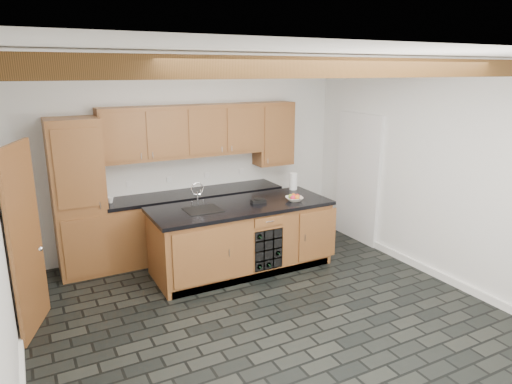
% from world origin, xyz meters
% --- Properties ---
extents(ground, '(5.00, 5.00, 0.00)m').
position_xyz_m(ground, '(0.00, 0.00, 0.00)').
color(ground, black).
rests_on(ground, ground).
extents(room_shell, '(5.01, 5.00, 5.00)m').
position_xyz_m(room_shell, '(-0.09, 0.53, 1.53)').
color(room_shell, white).
rests_on(room_shell, ground).
extents(back_cabinetry, '(3.65, 0.62, 2.20)m').
position_xyz_m(back_cabinetry, '(-0.38, 2.24, 0.98)').
color(back_cabinetry, '#9F6433').
rests_on(back_cabinetry, ground).
extents(island, '(2.48, 0.96, 0.93)m').
position_xyz_m(island, '(0.31, 1.28, 0.46)').
color(island, '#9F6433').
rests_on(island, ground).
extents(faucet, '(0.45, 0.40, 0.34)m').
position_xyz_m(faucet, '(-0.25, 1.33, 0.96)').
color(faucet, black).
rests_on(faucet, island).
extents(kitchen_scale, '(0.21, 0.13, 0.06)m').
position_xyz_m(kitchen_scale, '(0.54, 1.26, 0.96)').
color(kitchen_scale, black).
rests_on(kitchen_scale, island).
extents(fruit_bowl, '(0.29, 0.29, 0.06)m').
position_xyz_m(fruit_bowl, '(1.03, 1.11, 0.96)').
color(fruit_bowl, silver).
rests_on(fruit_bowl, island).
extents(fruit_cluster, '(0.16, 0.17, 0.07)m').
position_xyz_m(fruit_cluster, '(1.03, 1.11, 0.99)').
color(fruit_cluster, '#B51B18').
rests_on(fruit_cluster, fruit_bowl).
extents(paper_towel, '(0.11, 0.11, 0.25)m').
position_xyz_m(paper_towel, '(1.35, 1.65, 1.06)').
color(paper_towel, white).
rests_on(paper_towel, island).
extents(mug, '(0.12, 0.12, 0.09)m').
position_xyz_m(mug, '(-1.25, 2.19, 0.97)').
color(mug, white).
rests_on(mug, back_cabinetry).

